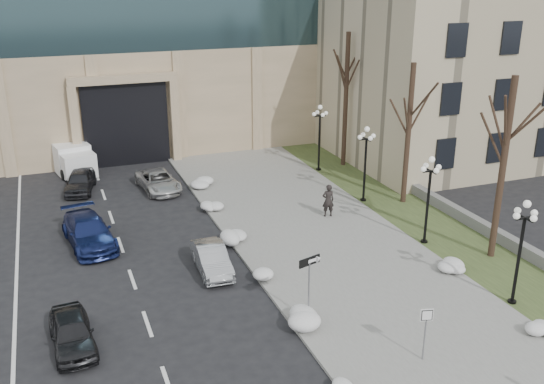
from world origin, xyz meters
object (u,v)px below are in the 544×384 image
at_px(keep_sign, 426,324).
at_px(lamppost_a, 522,239).
at_px(lamppost_d, 320,129).
at_px(one_way_sign, 313,268).
at_px(lamppost_c, 366,154).
at_px(car_b, 212,259).
at_px(car_c, 89,232).
at_px(pedestrian, 328,200).
at_px(lamppost_b, 429,188).
at_px(box_truck, 69,155).
at_px(car_d, 158,181).
at_px(car_e, 80,181).
at_px(car_a, 72,332).

relative_size(keep_sign, lamppost_a, 0.46).
bearing_deg(lamppost_d, keep_sign, -105.26).
distance_m(one_way_sign, lamppost_a, 8.73).
xyz_separation_m(one_way_sign, lamppost_c, (8.49, 11.09, 0.68)).
distance_m(car_b, lamppost_c, 12.65).
height_order(car_c, pedestrian, pedestrian).
bearing_deg(car_b, lamppost_c, 28.68).
bearing_deg(lamppost_d, lamppost_b, -90.00).
distance_m(car_b, keep_sign, 10.97).
bearing_deg(keep_sign, pedestrian, 94.20).
bearing_deg(box_truck, lamppost_a, -69.50).
height_order(keep_sign, lamppost_d, lamppost_d).
relative_size(car_c, keep_sign, 2.32).
height_order(pedestrian, lamppost_a, lamppost_a).
bearing_deg(keep_sign, car_d, 119.73).
relative_size(box_truck, lamppost_b, 1.41).
xyz_separation_m(pedestrian, lamppost_c, (3.16, 1.53, 2.00)).
xyz_separation_m(car_e, lamppost_a, (16.07, -21.18, 2.38)).
bearing_deg(pedestrian, car_d, -35.40).
height_order(car_a, lamppost_a, lamppost_a).
bearing_deg(lamppost_a, pedestrian, 105.39).
bearing_deg(car_e, lamppost_d, 6.75).
distance_m(car_d, lamppost_b, 17.50).
bearing_deg(car_d, lamppost_a, -66.71).
bearing_deg(lamppost_c, keep_sign, -111.32).
distance_m(car_d, car_e, 4.98).
distance_m(car_d, keep_sign, 22.38).
distance_m(car_e, box_truck, 5.20).
xyz_separation_m(car_a, lamppost_d, (17.68, 16.09, 2.43)).
relative_size(car_e, lamppost_d, 0.85).
distance_m(keep_sign, lamppost_b, 10.51).
xyz_separation_m(car_b, lamppost_b, (11.13, -1.00, 2.44)).
height_order(car_e, lamppost_d, lamppost_d).
xyz_separation_m(car_c, lamppost_a, (16.27, -12.56, 2.33)).
relative_size(car_b, lamppost_c, 0.81).
bearing_deg(one_way_sign, car_b, 98.72).
distance_m(car_b, one_way_sign, 6.43).
bearing_deg(car_b, car_a, -145.63).
bearing_deg(keep_sign, car_e, 129.23).
bearing_deg(lamppost_c, car_d, 149.85).
height_order(car_c, car_d, car_c).
xyz_separation_m(car_e, box_truck, (-0.35, 5.18, 0.30)).
distance_m(car_d, lamppost_c, 13.35).
xyz_separation_m(car_b, lamppost_d, (11.13, 12.00, 2.44)).
height_order(car_a, lamppost_b, lamppost_b).
relative_size(car_b, lamppost_b, 0.81).
xyz_separation_m(pedestrian, keep_sign, (-2.73, -13.56, 0.54)).
height_order(car_b, lamppost_c, lamppost_c).
xyz_separation_m(car_b, car_e, (-4.95, 13.68, 0.06)).
xyz_separation_m(car_c, box_truck, (-0.15, 13.80, 0.25)).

